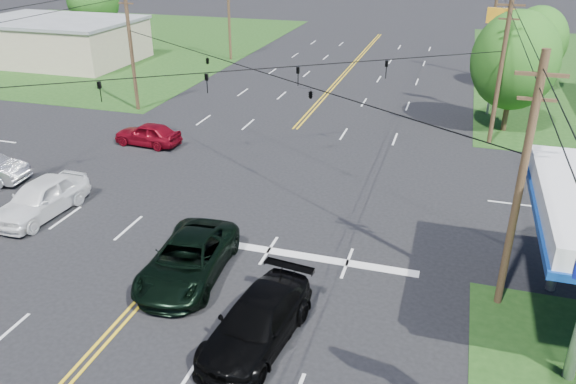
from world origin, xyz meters
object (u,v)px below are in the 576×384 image
(tree_right_b, at_px, (537,41))
(suv_black, at_px, (257,322))
(pickup_dkgreen, at_px, (188,259))
(retail_nw, at_px, (57,42))
(tree_right_a, at_px, (515,61))
(pole_nw, at_px, (131,45))
(pole_se, at_px, (520,184))
(pickup_white, at_px, (41,198))
(pole_ne, at_px, (501,69))
(pole_right_far, at_px, (494,20))
(pole_left_far, at_px, (229,9))

(tree_right_b, distance_m, suv_black, 39.60)
(tree_right_b, xyz_separation_m, pickup_dkgreen, (-15.44, -34.86, -3.38))
(retail_nw, xyz_separation_m, tree_right_b, (46.50, 2.00, 2.22))
(tree_right_a, bearing_deg, pole_nw, -173.66)
(pole_se, height_order, pole_nw, same)
(pole_nw, relative_size, pickup_white, 1.78)
(pole_ne, bearing_deg, pole_right_far, 90.00)
(retail_nw, height_order, pole_nw, pole_nw)
(pole_se, xyz_separation_m, pole_right_far, (0.00, 37.00, 0.25))
(pole_se, relative_size, tree_right_b, 1.34)
(pole_left_far, relative_size, suv_black, 1.77)
(pole_se, relative_size, pickup_white, 1.78)
(pole_left_far, height_order, tree_right_a, pole_left_far)
(pole_nw, distance_m, pickup_dkgreen, 24.67)
(pole_right_far, bearing_deg, pole_nw, -143.84)
(pole_se, height_order, suv_black, pole_se)
(pole_nw, xyz_separation_m, tree_right_b, (29.50, 15.00, -0.70))
(pole_left_far, xyz_separation_m, pickup_dkgreen, (14.06, -38.86, -4.33))
(retail_nw, xyz_separation_m, suv_black, (35.05, -35.76, -1.18))
(retail_nw, height_order, tree_right_b, tree_right_b)
(pole_ne, height_order, pickup_dkgreen, pole_ne)
(pole_ne, xyz_separation_m, tree_right_a, (1.00, 3.00, -0.05))
(pole_se, distance_m, suv_black, 10.13)
(pole_se, distance_m, tree_right_a, 21.02)
(pole_left_far, bearing_deg, pole_right_far, 0.00)
(pole_nw, xyz_separation_m, pole_left_far, (0.00, 19.00, 0.25))
(pickup_white, bearing_deg, suv_black, -19.80)
(retail_nw, bearing_deg, suv_black, -45.57)
(tree_right_b, xyz_separation_m, pickup_white, (-24.74, -32.00, -3.31))
(pole_right_far, distance_m, pickup_white, 42.02)
(tree_right_a, distance_m, pickup_dkgreen, 26.58)
(pickup_dkgreen, distance_m, pickup_white, 9.73)
(pole_left_far, relative_size, pickup_white, 1.87)
(tree_right_b, bearing_deg, pole_left_far, 172.28)
(tree_right_a, relative_size, pickup_white, 1.53)
(pole_ne, height_order, tree_right_a, pole_ne)
(pickup_white, bearing_deg, tree_right_b, 55.92)
(pole_ne, relative_size, tree_right_b, 1.34)
(pole_nw, bearing_deg, suv_black, -51.58)
(pole_ne, distance_m, pole_left_far, 32.20)
(suv_black, bearing_deg, pole_nw, 135.78)
(retail_nw, bearing_deg, pickup_dkgreen, -46.61)
(retail_nw, bearing_deg, tree_right_b, 2.46)
(retail_nw, xyz_separation_m, tree_right_a, (44.00, -10.00, 2.87))
(pole_se, bearing_deg, pole_ne, 90.00)
(pole_ne, xyz_separation_m, pole_right_far, (0.00, 19.00, 0.25))
(pole_ne, relative_size, pole_left_far, 0.95)
(pole_nw, bearing_deg, pole_ne, 0.00)
(tree_right_b, xyz_separation_m, suv_black, (-11.45, -37.76, -3.40))
(tree_right_a, xyz_separation_m, pickup_white, (-22.24, -20.00, -3.96))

